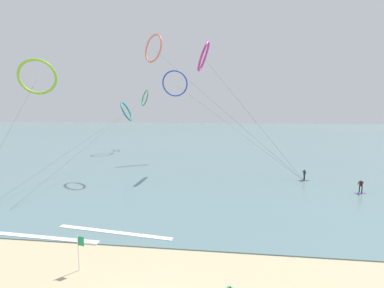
# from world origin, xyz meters

# --- Properties ---
(sea_water) EXTENTS (400.00, 200.00, 0.08)m
(sea_water) POSITION_xyz_m (0.00, 107.42, 0.04)
(sea_water) COLOR slate
(sea_water) RESTS_ON ground
(surfer_charcoal) EXTENTS (1.40, 0.72, 1.70)m
(surfer_charcoal) POSITION_xyz_m (15.44, 29.32, 0.82)
(surfer_charcoal) COLOR black
(surfer_charcoal) RESTS_ON ground
(surfer_violet) EXTENTS (1.40, 0.73, 1.70)m
(surfer_violet) POSITION_xyz_m (20.58, 23.76, 0.82)
(surfer_violet) COLOR purple
(surfer_violet) RESTS_ON ground
(kite_emerald) EXTENTS (3.75, 51.27, 15.66)m
(kite_emerald) POSITION_xyz_m (-17.57, 61.72, 13.42)
(kite_emerald) COLOR #199351
(kite_emerald) RESTS_ON ground
(kite_cobalt) EXTENTS (24.14, 16.71, 18.19)m
(kite_cobalt) POSITION_xyz_m (-6.13, 44.51, 15.52)
(kite_cobalt) COLOR #2647B7
(kite_cobalt) RESTS_ON ground
(kite_magenta) EXTENTS (16.22, 8.87, 21.41)m
(kite_magenta) POSITION_xyz_m (0.31, 35.62, 18.95)
(kite_magenta) COLOR #CC288E
(kite_magenta) RESTS_ON ground
(kite_teal) EXTENTS (2.83, 43.17, 12.24)m
(kite_teal) POSITION_xyz_m (-19.71, 53.30, 9.86)
(kite_teal) COLOR teal
(kite_teal) RESTS_ON ground
(kite_coral) EXTENTS (24.88, 5.26, 22.13)m
(kite_coral) POSITION_xyz_m (-7.37, 32.69, 19.83)
(kite_coral) COLOR #EA7260
(kite_coral) RESTS_ON ground
(kite_lime) EXTENTS (5.72, 17.42, 17.73)m
(kite_lime) POSITION_xyz_m (-23.91, 27.71, 15.09)
(kite_lime) COLOR #8CC62D
(kite_lime) RESTS_ON ground
(beach_flag) EXTENTS (0.47, 0.13, 2.32)m
(beach_flag) POSITION_xyz_m (-4.87, 4.03, 1.55)
(beach_flag) COLOR silver
(beach_flag) RESTS_ON ground
(wave_crest_near) EXTENTS (9.89, 1.11, 0.12)m
(wave_crest_near) POSITION_xyz_m (-10.31, 7.88, 0.06)
(wave_crest_near) COLOR white
(wave_crest_near) RESTS_ON ground
(wave_crest_mid) EXTENTS (10.23, 1.83, 0.12)m
(wave_crest_mid) POSITION_xyz_m (-4.96, 9.46, 0.06)
(wave_crest_mid) COLOR white
(wave_crest_mid) RESTS_ON ground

